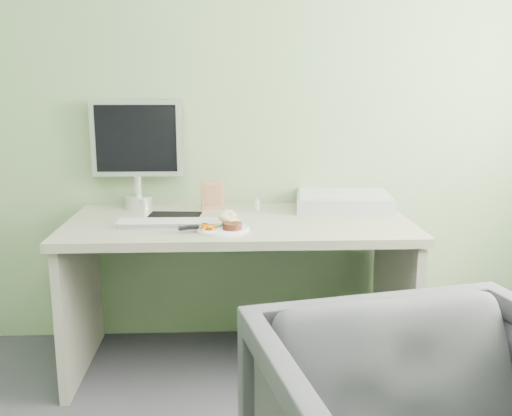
{
  "coord_description": "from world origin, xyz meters",
  "views": [
    {
      "loc": [
        -0.04,
        -0.97,
        1.35
      ],
      "look_at": [
        0.07,
        1.5,
        0.81
      ],
      "focal_mm": 40.0,
      "sensor_mm": 36.0,
      "label": 1
    }
  ],
  "objects_px": {
    "desk": "(239,257)",
    "plate": "(223,229)",
    "monitor": "(137,147)",
    "scanner": "(343,202)"
  },
  "relations": [
    {
      "from": "monitor",
      "to": "desk",
      "type": "bearing_deg",
      "value": -30.86
    },
    {
      "from": "desk",
      "to": "plate",
      "type": "distance_m",
      "value": 0.28
    },
    {
      "from": "desk",
      "to": "scanner",
      "type": "xyz_separation_m",
      "value": [
        0.53,
        0.21,
        0.22
      ]
    },
    {
      "from": "desk",
      "to": "scanner",
      "type": "height_order",
      "value": "scanner"
    },
    {
      "from": "plate",
      "to": "monitor",
      "type": "height_order",
      "value": "monitor"
    },
    {
      "from": "scanner",
      "to": "desk",
      "type": "bearing_deg",
      "value": -152.02
    },
    {
      "from": "plate",
      "to": "monitor",
      "type": "distance_m",
      "value": 0.74
    },
    {
      "from": "scanner",
      "to": "monitor",
      "type": "height_order",
      "value": "monitor"
    },
    {
      "from": "desk",
      "to": "plate",
      "type": "relative_size",
      "value": 6.95
    },
    {
      "from": "scanner",
      "to": "monitor",
      "type": "relative_size",
      "value": 0.86
    }
  ]
}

